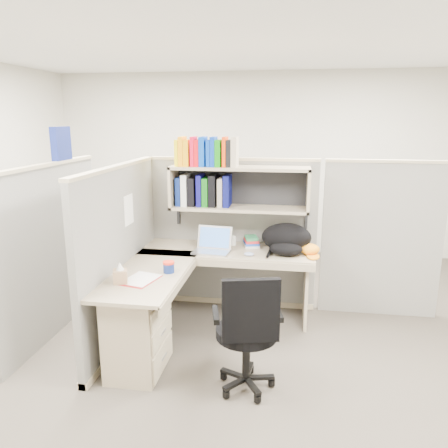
% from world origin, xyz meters
% --- Properties ---
extents(ground, '(6.00, 6.00, 0.00)m').
position_xyz_m(ground, '(0.00, 0.00, 0.00)').
color(ground, '#322D27').
rests_on(ground, ground).
extents(room_shell, '(6.00, 6.00, 6.00)m').
position_xyz_m(room_shell, '(0.00, 0.00, 1.62)').
color(room_shell, beige).
rests_on(room_shell, ground).
extents(cubicle, '(3.79, 1.84, 1.95)m').
position_xyz_m(cubicle, '(-0.37, 0.45, 0.91)').
color(cubicle, slate).
rests_on(cubicle, ground).
extents(desk, '(1.74, 1.75, 0.73)m').
position_xyz_m(desk, '(-0.41, -0.29, 0.44)').
color(desk, gray).
rests_on(desk, ground).
extents(laptop, '(0.39, 0.39, 0.25)m').
position_xyz_m(laptop, '(-0.14, 0.44, 0.86)').
color(laptop, '#B4B4B9').
rests_on(laptop, desk).
extents(backpack, '(0.59, 0.53, 0.29)m').
position_xyz_m(backpack, '(0.59, 0.54, 0.87)').
color(backpack, black).
rests_on(backpack, desk).
extents(orange_cap, '(0.25, 0.27, 0.11)m').
position_xyz_m(orange_cap, '(0.82, 0.54, 0.78)').
color(orange_cap, orange).
rests_on(orange_cap, desk).
extents(snack_canister, '(0.10, 0.10, 0.10)m').
position_xyz_m(snack_canister, '(-0.40, -0.18, 0.78)').
color(snack_canister, navy).
rests_on(snack_canister, desk).
extents(tissue_box, '(0.14, 0.14, 0.17)m').
position_xyz_m(tissue_box, '(-0.72, -0.48, 0.82)').
color(tissue_box, tan).
rests_on(tissue_box, desk).
extents(mouse, '(0.11, 0.08, 0.04)m').
position_xyz_m(mouse, '(0.24, 0.39, 0.75)').
color(mouse, '#808EB5').
rests_on(mouse, desk).
extents(paper_cup, '(0.06, 0.06, 0.09)m').
position_xyz_m(paper_cup, '(0.03, 0.74, 0.78)').
color(paper_cup, silver).
rests_on(paper_cup, desk).
extents(book_stack, '(0.20, 0.24, 0.10)m').
position_xyz_m(book_stack, '(0.22, 0.74, 0.78)').
color(book_stack, gray).
rests_on(book_stack, desk).
extents(loose_paper, '(0.30, 0.36, 0.00)m').
position_xyz_m(loose_paper, '(-0.59, -0.38, 0.73)').
color(loose_paper, white).
rests_on(loose_paper, desk).
extents(task_chair, '(0.55, 0.51, 0.97)m').
position_xyz_m(task_chair, '(0.34, -0.70, 0.34)').
color(task_chair, black).
rests_on(task_chair, ground).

